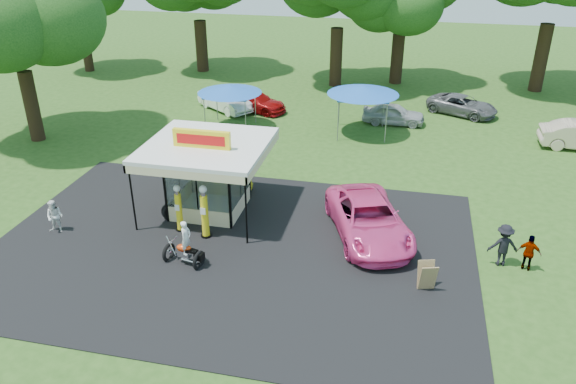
% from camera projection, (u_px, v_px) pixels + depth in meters
% --- Properties ---
extents(ground, '(120.00, 120.00, 0.00)m').
position_uv_depth(ground, '(216.00, 274.00, 21.85)').
color(ground, '#264B17').
rests_on(ground, ground).
extents(asphalt_apron, '(20.00, 14.00, 0.04)m').
position_uv_depth(asphalt_apron, '(232.00, 247.00, 23.58)').
color(asphalt_apron, black).
rests_on(asphalt_apron, ground).
extents(gas_station_kiosk, '(5.40, 5.40, 4.18)m').
position_uv_depth(gas_station_kiosk, '(208.00, 176.00, 25.80)').
color(gas_station_kiosk, white).
rests_on(gas_station_kiosk, ground).
extents(gas_pump_left, '(0.42, 0.42, 2.23)m').
position_uv_depth(gas_pump_left, '(179.00, 209.00, 24.39)').
color(gas_pump_left, black).
rests_on(gas_pump_left, ground).
extents(gas_pump_right, '(0.46, 0.46, 2.48)m').
position_uv_depth(gas_pump_right, '(205.00, 213.00, 23.85)').
color(gas_pump_right, black).
rests_on(gas_pump_right, ground).
extents(motorcycle, '(1.77, 1.09, 2.02)m').
position_uv_depth(motorcycle, '(185.00, 247.00, 22.16)').
color(motorcycle, black).
rests_on(motorcycle, ground).
extents(spare_tires, '(0.96, 0.74, 0.77)m').
position_uv_depth(spare_tires, '(170.00, 212.00, 25.60)').
color(spare_tires, black).
rests_on(spare_tires, ground).
extents(a_frame_sign, '(0.68, 0.72, 1.13)m').
position_uv_depth(a_frame_sign, '(427.00, 276.00, 20.75)').
color(a_frame_sign, '#593819').
rests_on(a_frame_sign, ground).
extents(kiosk_car, '(2.82, 1.13, 0.96)m').
position_uv_depth(kiosk_car, '(225.00, 181.00, 28.31)').
color(kiosk_car, yellow).
rests_on(kiosk_car, ground).
extents(pink_sedan, '(4.73, 6.63, 1.68)m').
position_uv_depth(pink_sedan, '(369.00, 219.00, 24.08)').
color(pink_sedan, '#EF418F').
rests_on(pink_sedan, ground).
extents(spectator_west, '(0.80, 0.65, 1.52)m').
position_uv_depth(spectator_west, '(55.00, 217.00, 24.44)').
color(spectator_west, white).
rests_on(spectator_west, ground).
extents(spectator_east_a, '(1.26, 0.85, 1.80)m').
position_uv_depth(spectator_east_a, '(503.00, 245.00, 22.08)').
color(spectator_east_a, black).
rests_on(spectator_east_a, ground).
extents(spectator_east_b, '(0.96, 0.59, 1.53)m').
position_uv_depth(spectator_east_b, '(529.00, 253.00, 21.82)').
color(spectator_east_b, gray).
rests_on(spectator_east_b, ground).
extents(bg_car_a, '(4.65, 3.91, 1.50)m').
position_uv_depth(bg_car_a, '(225.00, 100.00, 39.66)').
color(bg_car_a, white).
rests_on(bg_car_a, ground).
extents(bg_car_b, '(4.97, 3.20, 1.34)m').
position_uv_depth(bg_car_b, '(255.00, 102.00, 39.61)').
color(bg_car_b, '#9E0C0C').
rests_on(bg_car_b, ground).
extents(bg_car_c, '(4.06, 1.65, 1.38)m').
position_uv_depth(bg_car_c, '(393.00, 114.00, 37.15)').
color(bg_car_c, '#B1B2B6').
rests_on(bg_car_c, ground).
extents(bg_car_d, '(5.25, 4.11, 1.32)m').
position_uv_depth(bg_car_d, '(462.00, 105.00, 38.92)').
color(bg_car_d, '#5C5C5F').
rests_on(bg_car_d, ground).
extents(tent_west, '(4.09, 4.09, 2.86)m').
position_uv_depth(tent_west, '(230.00, 89.00, 35.57)').
color(tent_west, gray).
rests_on(tent_west, ground).
extents(tent_east, '(4.45, 4.45, 3.11)m').
position_uv_depth(tent_east, '(363.00, 90.00, 34.57)').
color(tent_east, gray).
rests_on(tent_east, ground).
extents(oak_near, '(10.97, 10.97, 12.63)m').
position_uv_depth(oak_near, '(11.00, 7.00, 31.35)').
color(oak_near, black).
rests_on(oak_near, ground).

